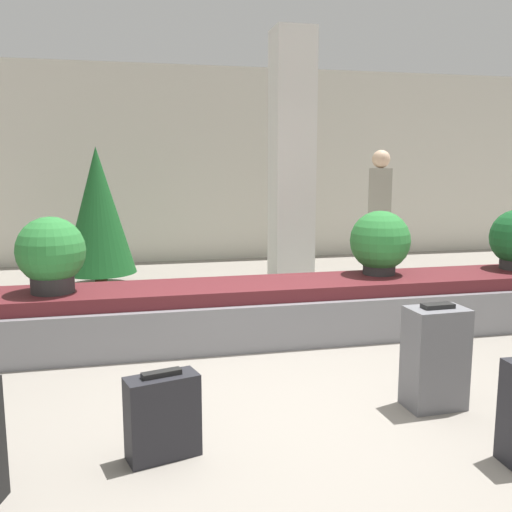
# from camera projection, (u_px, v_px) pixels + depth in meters

# --- Properties ---
(ground_plane) EXTENTS (18.00, 18.00, 0.00)m
(ground_plane) POSITION_uv_depth(u_px,v_px,m) (307.00, 405.00, 3.87)
(ground_plane) COLOR gray
(back_wall) EXTENTS (18.00, 0.06, 3.20)m
(back_wall) POSITION_uv_depth(u_px,v_px,m) (196.00, 165.00, 9.47)
(back_wall) COLOR beige
(back_wall) RESTS_ON ground_plane
(carousel) EXTENTS (8.57, 0.89, 0.53)m
(carousel) POSITION_uv_depth(u_px,v_px,m) (256.00, 311.00, 5.34)
(carousel) COLOR gray
(carousel) RESTS_ON ground_plane
(pillar) EXTENTS (0.48, 0.48, 3.20)m
(pillar) POSITION_uv_depth(u_px,v_px,m) (291.00, 165.00, 6.95)
(pillar) COLOR silver
(pillar) RESTS_ON ground_plane
(suitcase_1) EXTENTS (0.43, 0.27, 0.50)m
(suitcase_1) POSITION_uv_depth(u_px,v_px,m) (163.00, 416.00, 3.16)
(suitcase_1) COLOR #232328
(suitcase_1) RESTS_ON ground_plane
(suitcase_2) EXTENTS (0.40, 0.27, 0.72)m
(suitcase_2) POSITION_uv_depth(u_px,v_px,m) (435.00, 357.00, 3.80)
(suitcase_2) COLOR slate
(suitcase_2) RESTS_ON ground_plane
(potted_plant_0) EXTENTS (0.58, 0.58, 0.65)m
(potted_plant_0) POSITION_uv_depth(u_px,v_px,m) (51.00, 254.00, 4.84)
(potted_plant_0) COLOR #2D2D2D
(potted_plant_0) RESTS_ON carousel
(potted_plant_1) EXTENTS (0.60, 0.60, 0.63)m
(potted_plant_1) POSITION_uv_depth(u_px,v_px,m) (380.00, 243.00, 5.65)
(potted_plant_1) COLOR #2D2D2D
(potted_plant_1) RESTS_ON carousel
(traveler_0) EXTENTS (0.37, 0.29, 1.81)m
(traveler_0) POSITION_uv_depth(u_px,v_px,m) (380.00, 201.00, 8.11)
(traveler_0) COLOR #282833
(traveler_0) RESTS_ON ground_plane
(decorated_tree) EXTENTS (0.95, 0.95, 1.85)m
(decorated_tree) POSITION_uv_depth(u_px,v_px,m) (98.00, 211.00, 7.50)
(decorated_tree) COLOR #4C331E
(decorated_tree) RESTS_ON ground_plane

